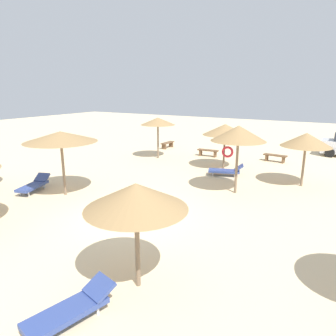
{
  "coord_description": "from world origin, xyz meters",
  "views": [
    {
      "loc": [
        6.9,
        -8.7,
        4.73
      ],
      "look_at": [
        0.0,
        3.0,
        1.2
      ],
      "focal_mm": 32.75,
      "sensor_mm": 36.0,
      "label": 1
    }
  ],
  "objects_px": {
    "parasol_4": "(225,130)",
    "parasol_7": "(158,121)",
    "lounger_4": "(226,170)",
    "bench_2": "(208,152)",
    "parasol_8": "(238,134)",
    "lounger_2": "(34,185)",
    "bench_0": "(168,144)",
    "parasol_2": "(61,137)",
    "parasol_6": "(306,140)",
    "bench_1": "(275,157)",
    "lounger_1": "(72,308)",
    "parasol_1": "(136,197)"
  },
  "relations": [
    {
      "from": "parasol_4",
      "to": "parasol_7",
      "type": "relative_size",
      "value": 0.96
    },
    {
      "from": "lounger_4",
      "to": "bench_2",
      "type": "height_order",
      "value": "lounger_4"
    },
    {
      "from": "parasol_8",
      "to": "lounger_2",
      "type": "bearing_deg",
      "value": -151.06
    },
    {
      "from": "lounger_2",
      "to": "parasol_8",
      "type": "bearing_deg",
      "value": 28.94
    },
    {
      "from": "bench_2",
      "to": "bench_0",
      "type": "bearing_deg",
      "value": 162.99
    },
    {
      "from": "parasol_7",
      "to": "parasol_2",
      "type": "bearing_deg",
      "value": -87.01
    },
    {
      "from": "parasol_6",
      "to": "parasol_4",
      "type": "bearing_deg",
      "value": 164.1
    },
    {
      "from": "bench_1",
      "to": "bench_2",
      "type": "height_order",
      "value": "same"
    },
    {
      "from": "lounger_4",
      "to": "bench_0",
      "type": "xyz_separation_m",
      "value": [
        -7.04,
        5.46,
        0.03
      ]
    },
    {
      "from": "lounger_1",
      "to": "bench_1",
      "type": "relative_size",
      "value": 1.31
    },
    {
      "from": "parasol_8",
      "to": "lounger_4",
      "type": "bearing_deg",
      "value": 118.33
    },
    {
      "from": "bench_2",
      "to": "parasol_6",
      "type": "bearing_deg",
      "value": -30.54
    },
    {
      "from": "parasol_4",
      "to": "bench_1",
      "type": "distance_m",
      "value": 4.57
    },
    {
      "from": "parasol_7",
      "to": "parasol_8",
      "type": "xyz_separation_m",
      "value": [
        7.09,
        -4.46,
        0.23
      ]
    },
    {
      "from": "lounger_4",
      "to": "bench_1",
      "type": "xyz_separation_m",
      "value": [
        1.59,
        4.89,
        0.03
      ]
    },
    {
      "from": "parasol_8",
      "to": "lounger_1",
      "type": "xyz_separation_m",
      "value": [
        -0.28,
        -9.65,
        -2.48
      ]
    },
    {
      "from": "parasol_8",
      "to": "parasol_6",
      "type": "bearing_deg",
      "value": 46.97
    },
    {
      "from": "parasol_1",
      "to": "bench_2",
      "type": "xyz_separation_m",
      "value": [
        -4.48,
        14.68,
        -1.98
      ]
    },
    {
      "from": "parasol_7",
      "to": "lounger_1",
      "type": "height_order",
      "value": "parasol_7"
    },
    {
      "from": "parasol_6",
      "to": "parasol_8",
      "type": "bearing_deg",
      "value": -133.03
    },
    {
      "from": "parasol_4",
      "to": "bench_0",
      "type": "xyz_separation_m",
      "value": [
        -6.31,
        3.96,
        -2.01
      ]
    },
    {
      "from": "bench_0",
      "to": "parasol_6",
      "type": "bearing_deg",
      "value": -25.78
    },
    {
      "from": "bench_2",
      "to": "parasol_4",
      "type": "bearing_deg",
      "value": -50.84
    },
    {
      "from": "parasol_1",
      "to": "parasol_2",
      "type": "height_order",
      "value": "parasol_2"
    },
    {
      "from": "parasol_8",
      "to": "bench_1",
      "type": "relative_size",
      "value": 2.05
    },
    {
      "from": "parasol_4",
      "to": "parasol_6",
      "type": "bearing_deg",
      "value": -15.9
    },
    {
      "from": "parasol_4",
      "to": "parasol_8",
      "type": "distance_m",
      "value": 4.54
    },
    {
      "from": "bench_0",
      "to": "bench_1",
      "type": "xyz_separation_m",
      "value": [
        8.64,
        -0.58,
        0.0
      ]
    },
    {
      "from": "parasol_8",
      "to": "lounger_4",
      "type": "distance_m",
      "value": 3.77
    },
    {
      "from": "parasol_4",
      "to": "bench_0",
      "type": "distance_m",
      "value": 7.71
    },
    {
      "from": "parasol_4",
      "to": "bench_0",
      "type": "relative_size",
      "value": 1.79
    },
    {
      "from": "lounger_4",
      "to": "bench_0",
      "type": "height_order",
      "value": "lounger_4"
    },
    {
      "from": "parasol_2",
      "to": "bench_0",
      "type": "bearing_deg",
      "value": 98.19
    },
    {
      "from": "parasol_2",
      "to": "lounger_2",
      "type": "distance_m",
      "value": 2.93
    },
    {
      "from": "parasol_7",
      "to": "lounger_2",
      "type": "xyz_separation_m",
      "value": [
        -1.23,
        -9.07,
        -2.24
      ]
    },
    {
      "from": "parasol_1",
      "to": "bench_0",
      "type": "distance_m",
      "value": 18.21
    },
    {
      "from": "lounger_4",
      "to": "bench_1",
      "type": "height_order",
      "value": "lounger_4"
    },
    {
      "from": "parasol_4",
      "to": "bench_0",
      "type": "height_order",
      "value": "parasol_4"
    },
    {
      "from": "parasol_2",
      "to": "bench_2",
      "type": "distance_m",
      "value": 11.43
    },
    {
      "from": "parasol_1",
      "to": "lounger_2",
      "type": "relative_size",
      "value": 1.32
    },
    {
      "from": "parasol_6",
      "to": "bench_2",
      "type": "xyz_separation_m",
      "value": [
        -6.8,
        4.01,
        -1.98
      ]
    },
    {
      "from": "parasol_2",
      "to": "bench_2",
      "type": "relative_size",
      "value": 2.1
    },
    {
      "from": "parasol_6",
      "to": "bench_2",
      "type": "height_order",
      "value": "parasol_6"
    },
    {
      "from": "parasol_4",
      "to": "bench_2",
      "type": "distance_m",
      "value": 4.02
    },
    {
      "from": "parasol_4",
      "to": "bench_2",
      "type": "xyz_separation_m",
      "value": [
        -2.2,
        2.7,
        -2.01
      ]
    },
    {
      "from": "lounger_1",
      "to": "bench_2",
      "type": "distance_m",
      "value": 16.84
    },
    {
      "from": "parasol_8",
      "to": "bench_0",
      "type": "relative_size",
      "value": 2.09
    },
    {
      "from": "bench_0",
      "to": "bench_2",
      "type": "bearing_deg",
      "value": -17.01
    },
    {
      "from": "bench_1",
      "to": "parasol_1",
      "type": "bearing_deg",
      "value": -90.18
    },
    {
      "from": "parasol_7",
      "to": "bench_2",
      "type": "height_order",
      "value": "parasol_7"
    }
  ]
}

